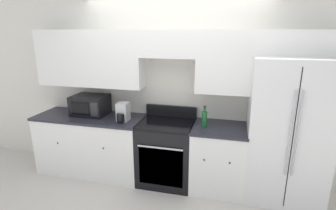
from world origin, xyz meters
TOP-DOWN VIEW (x-y plane):
  - ground_plane at (0.00, 0.00)m, footprint 12.00×12.00m
  - wall_back at (0.00, 0.58)m, footprint 8.00×0.39m
  - lower_cabinets_left at (-1.18, 0.31)m, footprint 1.60×0.64m
  - lower_cabinets_right at (0.69, 0.31)m, footprint 0.71×0.64m
  - oven_range at (-0.02, 0.31)m, footprint 0.74×0.65m
  - refrigerator at (1.50, 0.34)m, footprint 0.94×0.72m
  - microwave at (-1.21, 0.39)m, footprint 0.50×0.40m
  - bottle at (0.49, 0.28)m, footprint 0.07×0.07m
  - electric_kettle at (-0.62, 0.23)m, footprint 0.15×0.23m

SIDE VIEW (x-z plane):
  - ground_plane at x=0.00m, z-range 0.00..0.00m
  - lower_cabinets_left at x=-1.18m, z-range 0.00..0.89m
  - lower_cabinets_right at x=0.69m, z-range 0.00..0.89m
  - oven_range at x=-0.02m, z-range -0.07..0.97m
  - refrigerator at x=1.50m, z-range 0.00..1.81m
  - bottle at x=0.49m, z-range 0.86..1.14m
  - electric_kettle at x=-0.62m, z-range 0.88..1.13m
  - microwave at x=-1.21m, z-range 0.89..1.17m
  - wall_back at x=0.00m, z-range 0.18..2.78m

